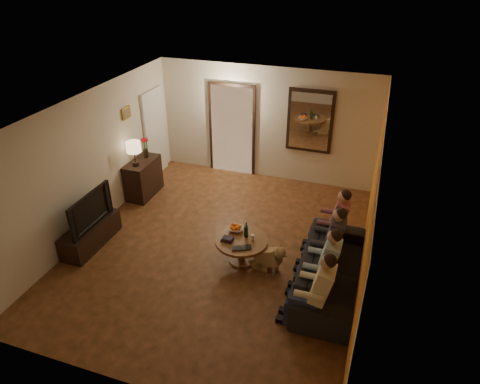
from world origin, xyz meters
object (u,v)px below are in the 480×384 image
(coffee_table, at_px, (242,250))
(wine_bottle, at_px, (246,229))
(person_b, at_px, (323,267))
(dog, at_px, (267,256))
(person_d, at_px, (334,224))
(dresser, at_px, (143,178))
(laptop, at_px, (242,250))
(sofa, at_px, (331,270))
(person_c, at_px, (329,244))
(bowl, at_px, (236,229))
(table_lamp, at_px, (134,154))
(tv, at_px, (86,209))
(tv_stand, at_px, (91,234))
(person_a, at_px, (317,294))

(coffee_table, distance_m, wine_bottle, 0.40)
(person_b, xyz_separation_m, dog, (-0.96, 0.37, -0.32))
(coffee_table, bearing_deg, person_d, 27.01)
(dresser, relative_size, dog, 1.63)
(person_d, distance_m, laptop, 1.70)
(sofa, bearing_deg, wine_bottle, 79.25)
(dresser, distance_m, person_c, 4.43)
(bowl, bearing_deg, table_lamp, 157.32)
(sofa, relative_size, person_b, 1.92)
(person_d, height_order, wine_bottle, person_d)
(dresser, height_order, coffee_table, dresser)
(tv, relative_size, coffee_table, 1.25)
(bowl, height_order, laptop, bowl)
(tv, xyz_separation_m, person_b, (4.21, -0.04, -0.15))
(coffee_table, relative_size, bowl, 3.50)
(person_c, bearing_deg, coffee_table, -174.53)
(dog, bearing_deg, person_c, 25.41)
(tv_stand, xyz_separation_m, person_a, (4.21, -0.64, 0.39))
(person_c, bearing_deg, dresser, 161.86)
(tv, height_order, coffee_table, tv)
(coffee_table, bearing_deg, dresser, 151.19)
(person_c, xyz_separation_m, bowl, (-1.63, 0.08, -0.12))
(dresser, bearing_deg, tv, -90.00)
(person_d, bearing_deg, sofa, -83.66)
(person_b, xyz_separation_m, person_d, (0.00, 1.20, 0.00))
(bowl, bearing_deg, coffee_table, -50.71)
(sofa, xyz_separation_m, laptop, (-1.45, -0.12, 0.13))
(table_lamp, bearing_deg, dresser, 90.00)
(person_a, distance_m, wine_bottle, 1.82)
(tv_stand, height_order, tv, tv)
(table_lamp, relative_size, person_a, 0.45)
(sofa, bearing_deg, tv, 92.60)
(dresser, height_order, table_lamp, table_lamp)
(tv_stand, distance_m, person_a, 4.27)
(table_lamp, height_order, sofa, table_lamp)
(sofa, distance_m, wine_bottle, 1.55)
(table_lamp, relative_size, dog, 0.96)
(wine_bottle, bearing_deg, person_a, -39.69)
(dog, relative_size, laptop, 1.70)
(person_a, relative_size, person_d, 1.00)
(tv, bearing_deg, bowl, -76.04)
(dresser, xyz_separation_m, tv, (0.00, -1.94, 0.35))
(tv, height_order, person_b, person_b)
(dog, bearing_deg, sofa, 8.21)
(sofa, distance_m, person_c, 0.41)
(person_a, distance_m, person_b, 0.60)
(bowl, xyz_separation_m, wine_bottle, (0.23, -0.12, 0.12))
(wine_bottle, height_order, laptop, wine_bottle)
(tv_stand, bearing_deg, coffee_table, 8.68)
(wine_bottle, bearing_deg, coffee_table, -116.57)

